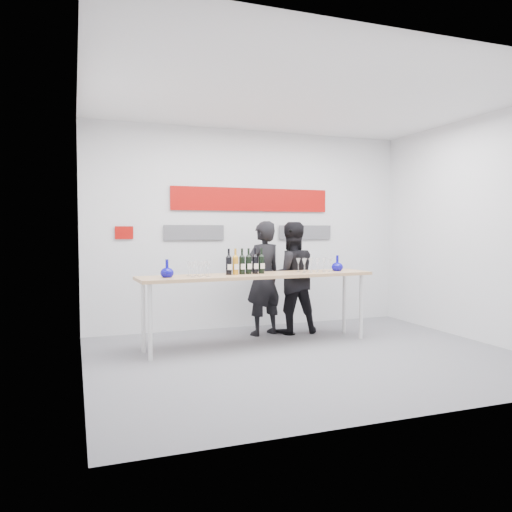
{
  "coord_description": "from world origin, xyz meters",
  "views": [
    {
      "loc": [
        -2.56,
        -5.22,
        1.49
      ],
      "look_at": [
        -0.34,
        0.86,
        1.15
      ],
      "focal_mm": 35.0,
      "sensor_mm": 36.0,
      "label": 1
    }
  ],
  "objects_px": {
    "tasting_table": "(259,279)",
    "presenter_right": "(291,278)",
    "presenter_left": "(263,278)",
    "mic_stand": "(289,303)"
  },
  "relations": [
    {
      "from": "presenter_left",
      "to": "presenter_right",
      "type": "relative_size",
      "value": 1.01
    },
    {
      "from": "tasting_table",
      "to": "presenter_right",
      "type": "relative_size",
      "value": 1.94
    },
    {
      "from": "presenter_left",
      "to": "tasting_table",
      "type": "bearing_deg",
      "value": 46.14
    },
    {
      "from": "tasting_table",
      "to": "presenter_right",
      "type": "xyz_separation_m",
      "value": [
        0.71,
        0.58,
        -0.05
      ]
    },
    {
      "from": "presenter_left",
      "to": "mic_stand",
      "type": "xyz_separation_m",
      "value": [
        0.36,
        -0.11,
        -0.35
      ]
    },
    {
      "from": "tasting_table",
      "to": "presenter_left",
      "type": "relative_size",
      "value": 1.93
    },
    {
      "from": "presenter_left",
      "to": "presenter_right",
      "type": "height_order",
      "value": "presenter_left"
    },
    {
      "from": "tasting_table",
      "to": "presenter_left",
      "type": "bearing_deg",
      "value": 60.53
    },
    {
      "from": "tasting_table",
      "to": "mic_stand",
      "type": "distance_m",
      "value": 0.89
    },
    {
      "from": "presenter_left",
      "to": "mic_stand",
      "type": "distance_m",
      "value": 0.51
    }
  ]
}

